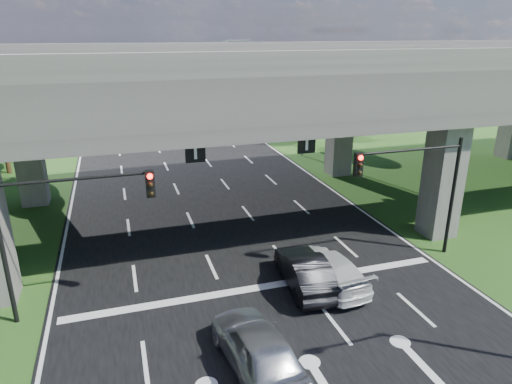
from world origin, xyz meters
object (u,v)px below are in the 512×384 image
streetlight_far (300,91)px  car_dark (305,271)px  car_white (326,268)px  signal_right (418,179)px  car_silver (257,347)px  streetlight_beyond (248,75)px  signal_left (61,217)px

streetlight_far → car_dark: bearing=-111.6°
car_dark → car_white: (1.03, 0.00, -0.04)m
signal_right → car_silver: size_ratio=1.22×
signal_right → car_white: bearing=-169.4°
streetlight_far → streetlight_beyond: bearing=90.0°
car_silver → streetlight_far: bearing=-121.0°
car_silver → car_white: 6.31m
signal_left → car_dark: (9.59, -0.94, -3.39)m
streetlight_far → car_white: 22.81m
signal_left → streetlight_beyond: bearing=63.6°
signal_left → streetlight_far: 26.95m
signal_right → streetlight_beyond: size_ratio=0.60×
car_silver → streetlight_beyond: bearing=-111.9°
car_dark → car_white: bearing=-174.7°
signal_left → signal_right: bearing=0.0°
streetlight_far → car_silver: (-11.90, -25.33, -4.98)m
car_white → streetlight_beyond: bearing=-106.8°
streetlight_beyond → car_silver: size_ratio=2.03×
signal_left → streetlight_beyond: streetlight_beyond is taller
streetlight_far → car_dark: 23.15m
car_silver → car_white: bearing=-142.5°
car_dark → streetlight_beyond: bearing=-97.4°
car_silver → car_dark: bearing=-135.3°
streetlight_beyond → car_dark: (-8.33, -37.00, -5.05)m
signal_right → streetlight_beyond: 36.17m
car_dark → signal_right: bearing=-165.9°
signal_left → streetlight_beyond: 40.30m
streetlight_far → car_white: streetlight_far is taller
streetlight_far → car_white: (-7.30, -21.00, -5.08)m
car_white → streetlight_far: bearing=-114.9°
signal_right → car_white: (-5.03, -0.94, -3.42)m
streetlight_far → car_silver: bearing=-115.2°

